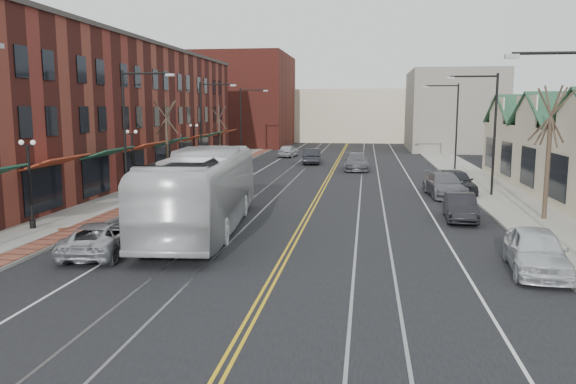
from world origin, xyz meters
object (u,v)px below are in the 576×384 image
(transit_bus, at_px, (203,191))
(parked_car_d, at_px, (456,182))
(parked_car_a, at_px, (536,251))
(parked_car_b, at_px, (460,207))
(parked_suv, at_px, (101,238))
(parked_car_c, at_px, (444,185))

(transit_bus, relative_size, parked_car_d, 2.77)
(parked_car_a, xyz_separation_m, parked_car_d, (0.00, 18.89, 0.05))
(parked_car_a, distance_m, parked_car_b, 9.52)
(transit_bus, xyz_separation_m, parked_car_a, (13.93, -5.10, -1.14))
(parked_suv, relative_size, parked_car_c, 0.88)
(parked_suv, distance_m, parked_car_c, 23.50)
(parked_suv, xyz_separation_m, parked_car_b, (15.64, 9.19, 0.04))
(transit_bus, xyz_separation_m, parked_car_b, (12.76, 4.35, -1.23))
(parked_car_c, bearing_deg, parked_car_b, -96.97)
(transit_bus, height_order, parked_car_c, transit_bus)
(parked_suv, distance_m, parked_car_d, 25.09)
(transit_bus, distance_m, parked_car_d, 19.63)
(parked_car_b, relative_size, parked_car_d, 0.86)
(transit_bus, xyz_separation_m, parked_car_c, (13.01, 12.48, -1.15))
(transit_bus, relative_size, parked_car_c, 2.56)
(parked_suv, bearing_deg, parked_car_a, 171.57)
(parked_suv, xyz_separation_m, parked_car_c, (15.88, 17.33, 0.12))
(parked_suv, relative_size, parked_car_b, 1.12)
(parked_suv, xyz_separation_m, parked_car_a, (16.80, -0.26, 0.14))
(transit_bus, relative_size, parked_suv, 2.89)
(transit_bus, distance_m, parked_car_c, 18.07)
(parked_car_c, xyz_separation_m, parked_car_d, (0.92, 1.31, 0.07))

